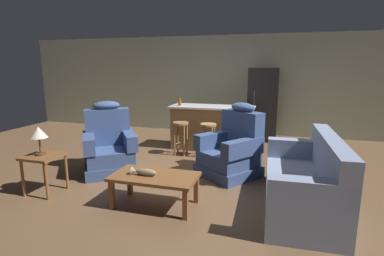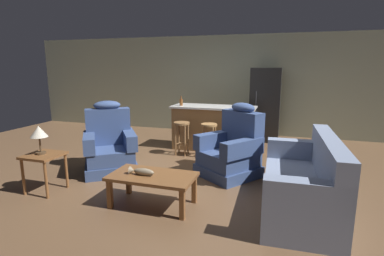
{
  "view_description": "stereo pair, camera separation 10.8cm",
  "coord_description": "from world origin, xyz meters",
  "px_view_note": "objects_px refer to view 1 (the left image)",
  "views": [
    {
      "loc": [
        1.39,
        -4.93,
        1.78
      ],
      "look_at": [
        -0.03,
        -0.1,
        0.75
      ],
      "focal_mm": 28.0,
      "sensor_mm": 36.0,
      "label": 1
    },
    {
      "loc": [
        1.5,
        -4.9,
        1.78
      ],
      "look_at": [
        -0.03,
        -0.1,
        0.75
      ],
      "focal_mm": 28.0,
      "sensor_mm": 36.0,
      "label": 2
    }
  ],
  "objects_px": {
    "bar_stool_middle": "(208,134)",
    "bar_stool_right": "(237,136)",
    "table_lamp": "(39,134)",
    "kitchen_island": "(212,127)",
    "couch": "(306,183)",
    "recliner_near_lamp": "(109,147)",
    "bottle_tall_green": "(180,102)",
    "fish_figurine": "(144,172)",
    "bar_stool_left": "(181,132)",
    "recliner_near_island": "(232,150)",
    "end_table": "(44,162)",
    "coffee_table": "(155,179)",
    "refrigerator": "(263,104)"
  },
  "relations": [
    {
      "from": "bar_stool_middle",
      "to": "bottle_tall_green",
      "type": "distance_m",
      "value": 1.08
    },
    {
      "from": "recliner_near_lamp",
      "to": "bottle_tall_green",
      "type": "height_order",
      "value": "recliner_near_lamp"
    },
    {
      "from": "recliner_near_lamp",
      "to": "bar_stool_right",
      "type": "height_order",
      "value": "recliner_near_lamp"
    },
    {
      "from": "recliner_near_island",
      "to": "bar_stool_left",
      "type": "distance_m",
      "value": 1.47
    },
    {
      "from": "coffee_table",
      "to": "end_table",
      "type": "relative_size",
      "value": 1.96
    },
    {
      "from": "recliner_near_lamp",
      "to": "end_table",
      "type": "height_order",
      "value": "recliner_near_lamp"
    },
    {
      "from": "couch",
      "to": "bar_stool_left",
      "type": "xyz_separation_m",
      "value": [
        -2.28,
        1.82,
        0.13
      ]
    },
    {
      "from": "bar_stool_right",
      "to": "end_table",
      "type": "bearing_deg",
      "value": -135.75
    },
    {
      "from": "couch",
      "to": "end_table",
      "type": "xyz_separation_m",
      "value": [
        -3.54,
        -0.52,
        0.12
      ]
    },
    {
      "from": "couch",
      "to": "recliner_near_lamp",
      "type": "relative_size",
      "value": 1.61
    },
    {
      "from": "bar_stool_right",
      "to": "kitchen_island",
      "type": "bearing_deg",
      "value": 135.43
    },
    {
      "from": "recliner_near_island",
      "to": "end_table",
      "type": "distance_m",
      "value": 2.87
    },
    {
      "from": "coffee_table",
      "to": "bar_stool_middle",
      "type": "distance_m",
      "value": 2.3
    },
    {
      "from": "end_table",
      "to": "refrigerator",
      "type": "distance_m",
      "value": 5.03
    },
    {
      "from": "couch",
      "to": "recliner_near_lamp",
      "type": "xyz_separation_m",
      "value": [
        -3.16,
        0.56,
        0.08
      ]
    },
    {
      "from": "table_lamp",
      "to": "bottle_tall_green",
      "type": "distance_m",
      "value": 3.08
    },
    {
      "from": "bar_stool_middle",
      "to": "bottle_tall_green",
      "type": "height_order",
      "value": "bottle_tall_green"
    },
    {
      "from": "kitchen_island",
      "to": "bar_stool_right",
      "type": "height_order",
      "value": "kitchen_island"
    },
    {
      "from": "couch",
      "to": "bar_stool_right",
      "type": "xyz_separation_m",
      "value": [
        -1.13,
        1.82,
        0.13
      ]
    },
    {
      "from": "bar_stool_right",
      "to": "bottle_tall_green",
      "type": "height_order",
      "value": "bottle_tall_green"
    },
    {
      "from": "recliner_near_island",
      "to": "end_table",
      "type": "height_order",
      "value": "recliner_near_island"
    },
    {
      "from": "coffee_table",
      "to": "end_table",
      "type": "distance_m",
      "value": 1.68
    },
    {
      "from": "bar_stool_right",
      "to": "coffee_table",
      "type": "bearing_deg",
      "value": -107.72
    },
    {
      "from": "fish_figurine",
      "to": "bar_stool_left",
      "type": "xyz_separation_m",
      "value": [
        -0.28,
        2.34,
        0.01
      ]
    },
    {
      "from": "coffee_table",
      "to": "end_table",
      "type": "height_order",
      "value": "end_table"
    },
    {
      "from": "refrigerator",
      "to": "coffee_table",
      "type": "bearing_deg",
      "value": -104.86
    },
    {
      "from": "table_lamp",
      "to": "kitchen_island",
      "type": "bearing_deg",
      "value": 58.81
    },
    {
      "from": "fish_figurine",
      "to": "recliner_near_lamp",
      "type": "distance_m",
      "value": 1.58
    },
    {
      "from": "couch",
      "to": "table_lamp",
      "type": "xyz_separation_m",
      "value": [
        -3.58,
        -0.53,
        0.53
      ]
    },
    {
      "from": "bar_stool_right",
      "to": "bar_stool_left",
      "type": "bearing_deg",
      "value": 180.0
    },
    {
      "from": "table_lamp",
      "to": "bar_stool_right",
      "type": "height_order",
      "value": "table_lamp"
    },
    {
      "from": "kitchen_island",
      "to": "bottle_tall_green",
      "type": "xyz_separation_m",
      "value": [
        -0.7,
        -0.12,
        0.55
      ]
    },
    {
      "from": "kitchen_island",
      "to": "bar_stool_left",
      "type": "distance_m",
      "value": 0.81
    },
    {
      "from": "bar_stool_middle",
      "to": "bar_stool_right",
      "type": "distance_m",
      "value": 0.57
    },
    {
      "from": "fish_figurine",
      "to": "bar_stool_left",
      "type": "bearing_deg",
      "value": 96.92
    },
    {
      "from": "recliner_near_island",
      "to": "kitchen_island",
      "type": "distance_m",
      "value": 1.64
    },
    {
      "from": "kitchen_island",
      "to": "bar_stool_right",
      "type": "distance_m",
      "value": 0.9
    },
    {
      "from": "recliner_near_lamp",
      "to": "bar_stool_middle",
      "type": "distance_m",
      "value": 1.92
    },
    {
      "from": "fish_figurine",
      "to": "recliner_near_island",
      "type": "relative_size",
      "value": 0.28
    },
    {
      "from": "bar_stool_middle",
      "to": "bar_stool_right",
      "type": "xyz_separation_m",
      "value": [
        0.57,
        0.0,
        0.0
      ]
    },
    {
      "from": "bottle_tall_green",
      "to": "bar_stool_left",
      "type": "bearing_deg",
      "value": -69.51
    },
    {
      "from": "table_lamp",
      "to": "bar_stool_left",
      "type": "relative_size",
      "value": 0.6
    },
    {
      "from": "fish_figurine",
      "to": "kitchen_island",
      "type": "height_order",
      "value": "kitchen_island"
    },
    {
      "from": "table_lamp",
      "to": "bar_stool_middle",
      "type": "xyz_separation_m",
      "value": [
        1.87,
        2.35,
        -0.4
      ]
    },
    {
      "from": "table_lamp",
      "to": "bar_stool_middle",
      "type": "bearing_deg",
      "value": 51.52
    },
    {
      "from": "bar_stool_middle",
      "to": "bar_stool_right",
      "type": "relative_size",
      "value": 1.0
    },
    {
      "from": "couch",
      "to": "bar_stool_right",
      "type": "bearing_deg",
      "value": -60.19
    },
    {
      "from": "recliner_near_island",
      "to": "bar_stool_right",
      "type": "bearing_deg",
      "value": -141.07
    },
    {
      "from": "couch",
      "to": "kitchen_island",
      "type": "relative_size",
      "value": 1.07
    },
    {
      "from": "recliner_near_lamp",
      "to": "bar_stool_left",
      "type": "xyz_separation_m",
      "value": [
        0.88,
        1.26,
        0.05
      ]
    }
  ]
}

